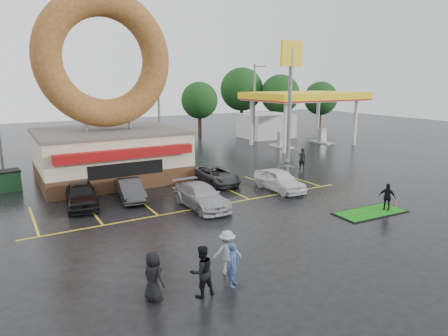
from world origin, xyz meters
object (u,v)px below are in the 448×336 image
gas_station (287,110)px  streetlight_mid (159,106)px  putting_green (370,212)px  car_grey (216,175)px  shell_sign (290,78)px  dumpster (5,181)px  person_blue (233,264)px  car_dgrey (130,190)px  donut_shop (108,119)px  streetlight_right (255,102)px  person_cameraman (387,197)px  car_black (82,195)px  car_white (279,180)px  car_silver (201,196)px

gas_station → streetlight_mid: size_ratio=1.52×
putting_green → car_grey: bearing=113.8°
shell_sign → dumpster: (-23.02, 1.22, -6.73)m
car_grey → dumpster: dumpster is taller
putting_green → person_blue: bearing=-164.6°
car_dgrey → car_grey: size_ratio=0.87×
donut_shop → streetlight_right: 21.00m
shell_sign → person_blue: (-16.42, -17.13, -6.55)m
car_dgrey → person_cameraman: person_cameraman is taller
dumpster → car_grey: bearing=-29.4°
car_dgrey → person_cameraman: bearing=-31.4°
streetlight_right → person_blue: 33.53m
car_black → car_dgrey: 2.88m
shell_sign → streetlight_right: shell_sign is taller
donut_shop → streetlight_right: size_ratio=1.50×
dumpster → car_dgrey: bearing=-49.8°
gas_station → car_white: bearing=-130.0°
streetlight_right → car_silver: 24.93m
gas_station → car_black: 29.87m
shell_sign → car_white: size_ratio=2.51×
shell_sign → putting_green: size_ratio=2.48×
car_silver → car_white: (6.18, 0.62, 0.04)m
car_dgrey → dumpster: 9.04m
car_black → car_grey: bearing=12.0°
car_dgrey → person_blue: 12.19m
donut_shop → car_black: bearing=-119.2°
car_grey → putting_green: bearing=-67.6°
dumpster → person_cameraman: bearing=-46.8°
shell_sign → putting_green: 16.90m
car_black → streetlight_right: bearing=41.3°
car_white → car_grey: bearing=127.5°
streetlight_right → car_white: bearing=-119.6°
car_white → car_silver: bearing=-174.7°
gas_station → car_dgrey: 27.40m
donut_shop → dumpster: bearing=178.0°
dumpster → putting_green: 23.25m
streetlight_mid → car_grey: bearing=-94.2°
gas_station → car_black: bearing=-152.2°
shell_sign → putting_green: (-5.59, -14.15, -7.34)m
streetlight_right → car_grey: 19.63m
person_blue → streetlight_right: bearing=12.1°
car_silver → dumpster: (-9.73, 9.72, -0.03)m
streetlight_right → car_white: size_ratio=2.13×
person_blue → car_black: bearing=61.0°
car_grey → putting_green: (4.38, -9.93, -0.58)m
streetlight_mid → car_black: streetlight_mid is taller
donut_shop → shell_sign: 16.29m
car_white → putting_green: size_ratio=0.99×
streetlight_mid → car_black: bearing=-126.7°
car_dgrey → person_cameraman: size_ratio=2.42×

